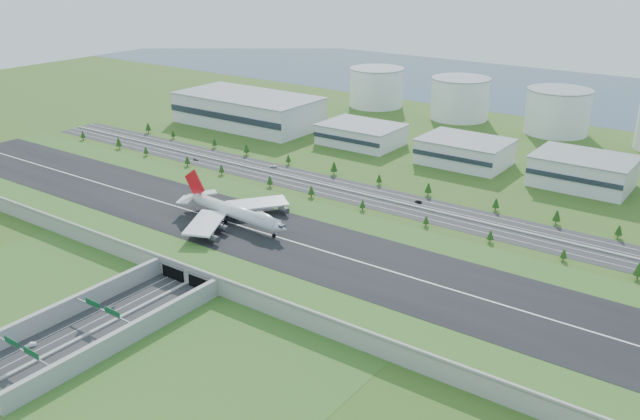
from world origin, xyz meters
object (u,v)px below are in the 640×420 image
Objects in this scene: boeing_747 at (234,212)px; car_7 at (273,166)px; car_2 at (152,316)px; fuel_tank_a at (376,88)px; car_5 at (418,202)px; car_4 at (196,159)px; car_1 at (30,345)px; car_0 at (111,308)px; car_3 at (18,390)px.

boeing_747 is 14.68× the size of car_7.
fuel_tank_a is at bearing -60.82° from car_2.
car_7 is (-59.92, 104.02, -13.66)m from boeing_747.
car_7 is (42.55, -204.72, -16.64)m from fuel_tank_a.
car_2 is at bearing -2.20° from car_5.
car_4 is at bearing -78.68° from car_5.
boeing_747 is at bearing -117.10° from car_4.
car_5 is (168.80, 16.12, -0.03)m from car_4.
car_1 is at bearing -5.95° from car_5.
fuel_tank_a is 11.62× the size of car_5.
boeing_747 is 86.49m from car_2.
fuel_tank_a is 445.05m from car_1.
car_0 is 0.78× the size of car_7.
car_2 is 60.08m from car_3.
fuel_tank_a is 260.43m from car_5.
boeing_747 reaches higher than car_4.
car_4 reaches higher than car_5.
car_5 is at bearing 66.54° from boeing_747.
car_0 is 36.17m from car_1.
car_4 is (-123.55, 170.97, 0.06)m from car_0.
fuel_tank_a reaches higher than car_7.
fuel_tank_a is 411.04m from car_2.
car_2 reaches higher than car_1.
car_3 is (21.74, -18.49, 0.01)m from car_1.
fuel_tank_a is at bearing 112.86° from boeing_747.
fuel_tank_a reaches higher than car_1.
car_0 is 192.48m from car_5.
boeing_747 is 17.00× the size of car_1.
boeing_747 is 120.82m from car_7.
fuel_tank_a is 9.87× the size of car_3.
car_3 is (0.80, -60.08, -0.12)m from car_2.
boeing_747 is 144.37m from car_3.
fuel_tank_a is 9.83× the size of car_7.
car_1 is 228.06m from car_5.
car_2 is at bearing -71.50° from fuel_tank_a.
car_3 is 243.00m from car_5.
car_4 is at bearing -38.47° from car_2.
car_0 is 0.64× the size of car_2.
car_0 is at bearing -134.91° from car_4.
fuel_tank_a is at bearing -137.24° from car_5.
car_7 is at bearing -78.26° from fuel_tank_a.
car_4 is (-122.13, 207.11, 0.01)m from car_1.
car_7 reaches higher than car_5.
car_1 is 0.72× the size of car_2.
car_0 is 0.92× the size of car_4.
car_3 is 1.17× the size of car_4.
car_7 is at bearing 94.18° from car_0.
car_5 is at bearing 94.40° from car_1.
boeing_747 is 115.04m from car_5.
car_0 is at bearing -74.33° from fuel_tank_a.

